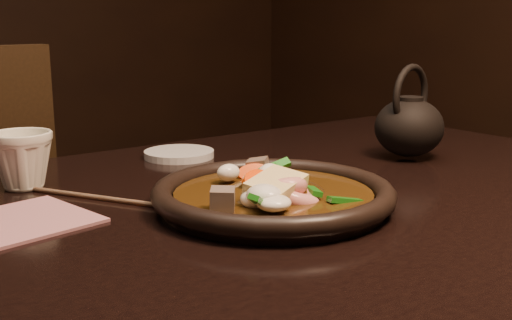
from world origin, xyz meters
TOP-DOWN VIEW (x-y plane):
  - table at (0.00, 0.00)m, footprint 1.60×0.90m
  - plate at (0.11, -0.01)m, footprint 0.31×0.31m
  - stirfry at (0.10, -0.02)m, footprint 0.19×0.21m
  - soy_dish at (0.23, 0.00)m, footprint 0.11×0.11m
  - saucer_right at (0.17, 0.32)m, footprint 0.12×0.12m
  - tea_cup at (-0.11, 0.27)m, footprint 0.11×0.11m
  - chopsticks at (-0.06, 0.17)m, footprint 0.12×0.20m
  - napkin at (-0.16, 0.12)m, footprint 0.17×0.17m
  - teapot at (0.48, 0.08)m, footprint 0.14×0.12m

SIDE VIEW (x-z plane):
  - table at x=0.00m, z-range 0.30..1.05m
  - napkin at x=-0.16m, z-range 0.75..0.75m
  - chopsticks at x=-0.06m, z-range 0.75..0.76m
  - saucer_right at x=0.17m, z-range 0.75..0.76m
  - soy_dish at x=0.23m, z-range 0.75..0.77m
  - plate at x=0.11m, z-range 0.75..0.78m
  - stirfry at x=0.10m, z-range 0.74..0.80m
  - tea_cup at x=-0.11m, z-range 0.75..0.84m
  - teapot at x=0.48m, z-range 0.73..0.89m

